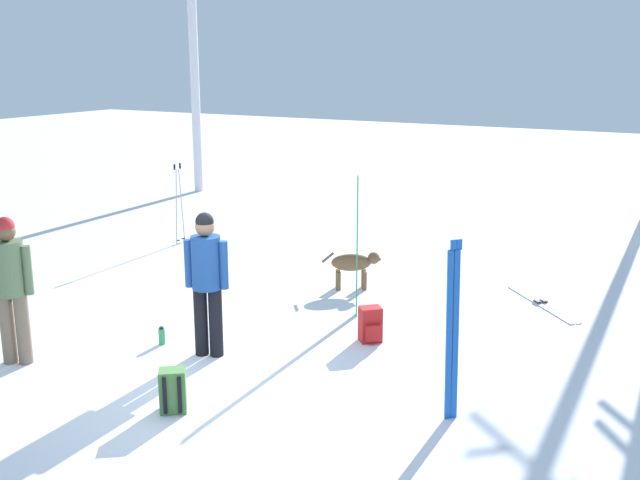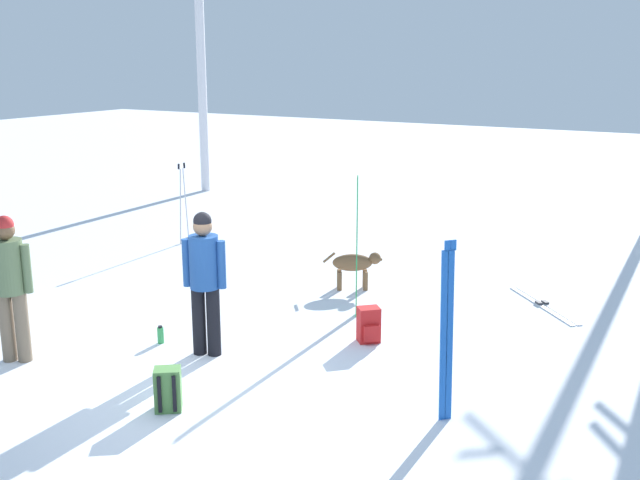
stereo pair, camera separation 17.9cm
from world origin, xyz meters
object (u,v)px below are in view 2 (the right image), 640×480
ski_pair_lying_0 (543,305)px  water_bottle_1 (161,335)px  ski_poles_0 (183,201)px  ski_pair_planted_0 (447,333)px  backpack_1 (369,325)px  dog (355,264)px  ski_pair_planted_1 (357,248)px  backpack_0 (168,389)px  birch_tree_0 (200,31)px  water_bottle_0 (215,258)px  person_0 (10,279)px  person_2 (204,274)px

ski_pair_lying_0 → water_bottle_1: water_bottle_1 is taller
ski_pair_lying_0 → ski_poles_0: (-6.74, 0.34, 0.79)m
ski_pair_planted_0 → backpack_1: ski_pair_planted_0 is taller
dog → water_bottle_1: size_ratio=3.58×
backpack_1 → water_bottle_1: backpack_1 is taller
water_bottle_1 → ski_poles_0: bearing=126.2°
dog → ski_pair_planted_1: size_ratio=0.42×
ski_poles_0 → backpack_1: (5.19, -2.79, -0.58)m
backpack_0 → backpack_1: same height
dog → birch_tree_0: bearing=142.3°
dog → water_bottle_1: (-1.08, -3.13, -0.28)m
water_bottle_0 → birch_tree_0: (-4.50, 5.51, 3.86)m
water_bottle_0 → water_bottle_1: bearing=-63.6°
water_bottle_1 → birch_tree_0: bearing=125.0°
water_bottle_0 → birch_tree_0: birch_tree_0 is taller
ski_poles_0 → water_bottle_0: size_ratio=6.13×
water_bottle_1 → birch_tree_0: birch_tree_0 is taller
dog → ski_poles_0: ski_poles_0 is taller
ski_pair_planted_1 → backpack_0: 3.50m
ski_poles_0 → ski_pair_planted_0: bearing=-32.4°
backpack_1 → water_bottle_1: (-2.20, -1.30, -0.11)m
dog → birch_tree_0: (-7.14, 5.52, 3.59)m
ski_pair_planted_1 → dog: bearing=117.6°
backpack_1 → dog: bearing=121.4°
ski_pair_planted_0 → person_0: bearing=-167.5°
backpack_0 → water_bottle_0: 5.27m
ski_pair_planted_1 → water_bottle_1: size_ratio=8.60×
dog → ski_pair_lying_0: 2.76m
backpack_1 → water_bottle_0: bearing=153.9°
ski_pair_lying_0 → birch_tree_0: birch_tree_0 is taller
backpack_0 → ski_poles_0: bearing=128.2°
ski_pair_planted_0 → water_bottle_0: bearing=147.9°
ski_pair_planted_1 → birch_tree_0: birch_tree_0 is taller
person_0 → ski_pair_planted_0: 4.91m
ski_pair_planted_0 → backpack_0: ski_pair_planted_0 is taller
ski_poles_0 → water_bottle_0: ski_poles_0 is taller
backpack_0 → birch_tree_0: size_ratio=0.06×
dog → water_bottle_0: bearing=179.8°
person_2 → birch_tree_0: 11.38m
dog → backpack_1: 2.15m
person_2 → birch_tree_0: birch_tree_0 is taller
ski_pair_planted_0 → ski_pair_planted_1: (-2.09, 2.25, 0.06)m
person_0 → water_bottle_1: bearing=48.7°
backpack_1 → birch_tree_0: birch_tree_0 is taller
ski_pair_planted_0 → ski_pair_lying_0: 4.01m
dog → ski_poles_0: bearing=166.7°
person_0 → dog: person_0 is taller
ski_pair_lying_0 → backpack_0: (-2.49, -5.06, 0.20)m
ski_pair_planted_0 → ski_poles_0: 7.95m
person_2 → dog: 3.20m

